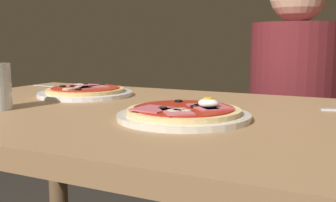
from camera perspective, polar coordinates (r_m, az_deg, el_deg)
The scene contains 5 objects.
dining_table at distance 1.01m, azimuth -3.25°, elevation -7.72°, with size 1.27×0.80×0.76m.
pizza_foreground at distance 0.86m, azimuth 2.25°, elevation -1.71°, with size 0.28×0.28×0.05m.
pizza_across_left at distance 1.25m, azimuth -11.27°, elevation 1.24°, with size 0.28×0.28×0.03m.
knife at distance 1.48m, azimuth -14.72°, elevation 1.89°, with size 0.20×0.03×0.01m.
diner_person at distance 1.61m, azimuth 16.68°, elevation -4.89°, with size 0.32×0.32×1.18m.
Camera 1 is at (0.48, -0.84, 0.92)m, focal length 44.40 mm.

